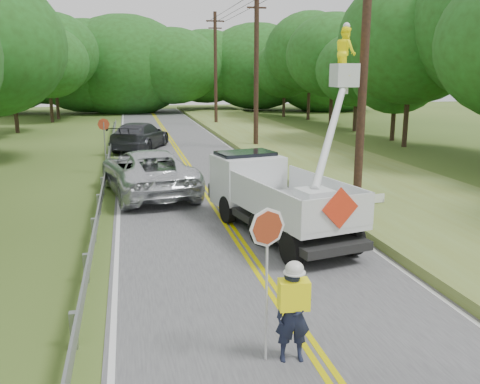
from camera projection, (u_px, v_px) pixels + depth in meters
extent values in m
plane|color=#38511E|center=(313.00, 351.00, 8.94)|extent=(140.00, 140.00, 0.00)
cube|color=#48484B|center=(201.00, 184.00, 22.25)|extent=(7.20, 96.00, 0.02)
cube|color=#D7CC00|center=(198.00, 184.00, 22.22)|extent=(0.12, 96.00, 0.00)
cube|color=#D7CC00|center=(203.00, 184.00, 22.26)|extent=(0.12, 96.00, 0.00)
cube|color=silver|center=(120.00, 188.00, 21.52)|extent=(0.12, 96.00, 0.00)
cube|color=silver|center=(277.00, 180.00, 22.96)|extent=(0.12, 96.00, 0.00)
cube|color=gray|center=(74.00, 331.00, 8.95)|extent=(0.12, 0.14, 0.70)
cube|color=gray|center=(86.00, 268.00, 11.80)|extent=(0.12, 0.14, 0.70)
cube|color=gray|center=(94.00, 230.00, 14.65)|extent=(0.12, 0.14, 0.70)
cube|color=gray|center=(99.00, 204.00, 17.51)|extent=(0.12, 0.14, 0.70)
cube|color=gray|center=(102.00, 186.00, 20.36)|extent=(0.12, 0.14, 0.70)
cube|color=gray|center=(105.00, 172.00, 23.21)|extent=(0.12, 0.14, 0.70)
cube|color=gray|center=(107.00, 161.00, 26.06)|extent=(0.12, 0.14, 0.70)
cube|color=gray|center=(109.00, 152.00, 28.92)|extent=(0.12, 0.14, 0.70)
cube|color=gray|center=(111.00, 145.00, 31.77)|extent=(0.12, 0.14, 0.70)
cube|color=gray|center=(112.00, 139.00, 34.62)|extent=(0.12, 0.14, 0.70)
cube|color=gray|center=(113.00, 134.00, 37.47)|extent=(0.12, 0.14, 0.70)
cube|color=gray|center=(114.00, 130.00, 40.32)|extent=(0.12, 0.14, 0.70)
cube|color=gray|center=(114.00, 126.00, 43.18)|extent=(0.12, 0.14, 0.70)
cube|color=gray|center=(106.00, 171.00, 22.22)|extent=(0.05, 48.00, 0.34)
cylinder|color=black|center=(364.00, 66.00, 17.40)|extent=(0.30, 0.30, 10.00)
cylinder|color=black|center=(256.00, 69.00, 31.66)|extent=(0.30, 0.30, 10.00)
cube|color=black|center=(257.00, 8.00, 30.83)|extent=(1.20, 0.10, 0.10)
cylinder|color=black|center=(216.00, 70.00, 45.92)|extent=(0.30, 0.30, 10.00)
cube|color=black|center=(215.00, 21.00, 44.95)|extent=(1.60, 0.12, 0.12)
cube|color=black|center=(215.00, 28.00, 45.09)|extent=(1.20, 0.10, 0.10)
cube|color=olive|center=(352.00, 174.00, 23.70)|extent=(7.00, 96.00, 0.30)
cylinder|color=#332319|center=(16.00, 115.00, 40.95)|extent=(0.32, 0.32, 2.88)
ellipsoid|color=#214516|center=(11.00, 70.00, 40.14)|extent=(6.72, 6.72, 5.91)
cylinder|color=#332319|center=(51.00, 105.00, 49.51)|extent=(0.32, 0.32, 3.33)
ellipsoid|color=#214516|center=(48.00, 62.00, 48.57)|extent=(7.76, 7.76, 6.83)
cylinder|color=#332319|center=(57.00, 100.00, 52.93)|extent=(0.32, 0.32, 3.91)
ellipsoid|color=#214516|center=(53.00, 53.00, 51.84)|extent=(9.12, 9.12, 8.02)
cylinder|color=#332319|center=(406.00, 117.00, 33.07)|extent=(0.32, 0.32, 3.95)
ellipsoid|color=#214516|center=(412.00, 39.00, 31.96)|extent=(9.21, 9.21, 8.11)
cylinder|color=#332319|center=(393.00, 121.00, 36.32)|extent=(0.32, 0.32, 2.73)
ellipsoid|color=#214516|center=(396.00, 74.00, 35.56)|extent=(6.37, 6.37, 5.60)
cylinder|color=#332319|center=(355.00, 114.00, 42.14)|extent=(0.32, 0.32, 2.91)
ellipsoid|color=#214516|center=(357.00, 69.00, 41.32)|extent=(6.79, 6.79, 5.98)
cylinder|color=#332319|center=(331.00, 105.00, 46.73)|extent=(0.32, 0.32, 3.64)
ellipsoid|color=#214516|center=(333.00, 55.00, 45.71)|extent=(8.50, 8.50, 7.48)
cylinder|color=#332319|center=(309.00, 100.00, 52.36)|extent=(0.32, 0.32, 3.92)
ellipsoid|color=#214516|center=(310.00, 52.00, 51.26)|extent=(9.15, 9.15, 8.05)
cylinder|color=#332319|center=(284.00, 103.00, 55.91)|extent=(0.32, 0.32, 2.94)
ellipsoid|color=#214516|center=(284.00, 70.00, 55.09)|extent=(6.85, 6.85, 6.03)
ellipsoid|color=#214516|center=(1.00, 66.00, 59.20)|extent=(14.24, 10.68, 10.68)
ellipsoid|color=#214516|center=(45.00, 66.00, 59.59)|extent=(11.78, 8.84, 8.84)
ellipsoid|color=#214516|center=(87.00, 66.00, 59.77)|extent=(14.39, 10.79, 10.79)
ellipsoid|color=#214516|center=(125.00, 66.00, 60.43)|extent=(15.93, 11.94, 11.94)
ellipsoid|color=#214516|center=(172.00, 66.00, 59.91)|extent=(11.84, 8.88, 8.88)
ellipsoid|color=#214516|center=(206.00, 67.00, 64.10)|extent=(12.15, 9.11, 9.11)
ellipsoid|color=#214516|center=(258.00, 67.00, 64.68)|extent=(14.41, 10.81, 10.81)
ellipsoid|color=#214516|center=(289.00, 67.00, 64.65)|extent=(11.81, 8.86, 8.86)
ellipsoid|color=#214516|center=(330.00, 66.00, 63.71)|extent=(15.92, 11.94, 11.94)
imported|color=#191E33|center=(293.00, 315.00, 8.47)|extent=(0.63, 0.45, 1.64)
cube|color=#FFF90F|center=(294.00, 294.00, 8.39)|extent=(0.53, 0.35, 0.50)
ellipsoid|color=silver|center=(295.00, 268.00, 8.28)|extent=(0.31, 0.31, 0.24)
cylinder|color=#B7B7B7|center=(266.00, 297.00, 8.39)|extent=(0.04, 0.04, 2.29)
cylinder|color=maroon|center=(267.00, 227.00, 8.12)|extent=(0.64, 0.22, 0.65)
cylinder|color=black|center=(292.00, 249.00, 12.79)|extent=(0.45, 0.92, 0.88)
cylinder|color=black|center=(352.00, 239.00, 13.52)|extent=(0.45, 0.92, 0.88)
cylinder|color=black|center=(259.00, 229.00, 14.42)|extent=(0.45, 0.92, 0.88)
cylinder|color=black|center=(315.00, 221.00, 15.15)|extent=(0.45, 0.92, 0.88)
cylinder|color=black|center=(228.00, 209.00, 16.45)|extent=(0.45, 0.92, 0.88)
cylinder|color=black|center=(278.00, 204.00, 17.19)|extent=(0.45, 0.92, 0.88)
cube|color=black|center=(283.00, 220.00, 15.01)|extent=(3.09, 6.14, 0.23)
cube|color=silver|center=(294.00, 210.00, 14.34)|extent=(2.93, 4.56, 0.20)
cube|color=silver|center=(262.00, 198.00, 13.82)|extent=(0.92, 4.14, 0.83)
cube|color=silver|center=(326.00, 191.00, 14.65)|extent=(0.92, 4.14, 0.83)
cube|color=silver|center=(338.00, 213.00, 12.38)|extent=(2.08, 0.49, 0.83)
cube|color=silver|center=(248.00, 180.00, 17.04)|extent=(2.38, 2.13, 1.65)
cube|color=black|center=(245.00, 162.00, 17.07)|extent=(2.04, 1.54, 0.69)
cube|color=silver|center=(314.00, 203.00, 13.34)|extent=(0.98, 0.98, 0.73)
cube|color=silver|center=(344.00, 75.00, 17.32)|extent=(0.78, 0.78, 0.78)
imported|color=#FFF90F|center=(345.00, 52.00, 17.15)|extent=(0.62, 0.80, 1.65)
cube|color=red|center=(340.00, 208.00, 12.29)|extent=(1.02, 0.25, 1.04)
imported|color=silver|center=(148.00, 172.00, 20.26)|extent=(4.02, 6.89, 1.80)
imported|color=#34363C|center=(140.00, 136.00, 32.10)|extent=(4.33, 6.37, 1.71)
cylinder|color=gray|center=(105.00, 148.00, 24.34)|extent=(0.06, 0.06, 2.50)
cylinder|color=maroon|center=(104.00, 124.00, 24.08)|extent=(0.56, 0.15, 0.57)
cube|color=white|center=(379.00, 198.00, 17.80)|extent=(0.44, 0.08, 0.31)
cylinder|color=gray|center=(374.00, 206.00, 17.82)|extent=(0.02, 0.02, 0.44)
cylinder|color=gray|center=(383.00, 205.00, 17.89)|extent=(0.02, 0.02, 0.44)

